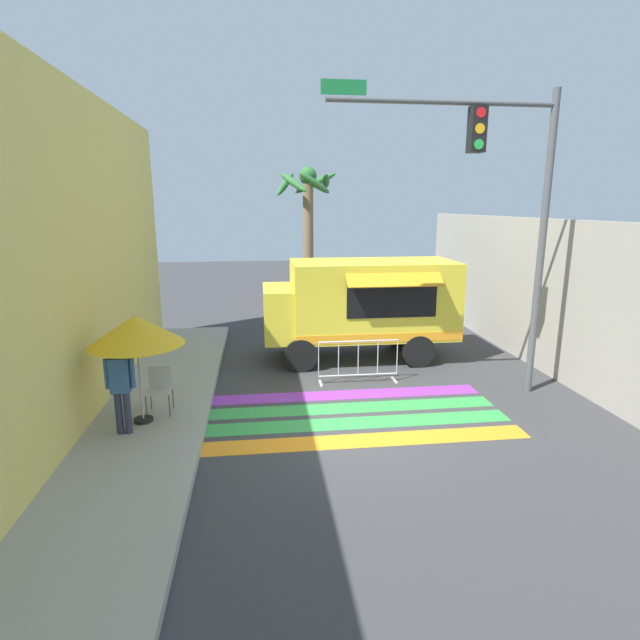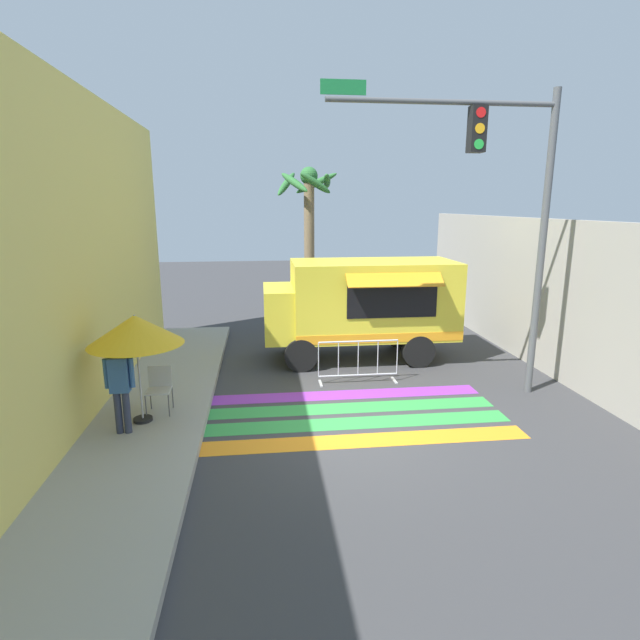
% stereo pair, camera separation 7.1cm
% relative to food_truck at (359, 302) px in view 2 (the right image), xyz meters
% --- Properties ---
extents(ground_plane, '(60.00, 60.00, 0.00)m').
position_rel_food_truck_xyz_m(ground_plane, '(-0.94, -4.46, -1.61)').
color(ground_plane, '#38383A').
extents(sidewalk_left, '(4.40, 16.00, 0.16)m').
position_rel_food_truck_xyz_m(sidewalk_left, '(-6.00, -4.46, -1.53)').
color(sidewalk_left, '#99968E').
rests_on(sidewalk_left, ground_plane).
extents(building_left_facade, '(0.25, 16.00, 6.47)m').
position_rel_food_truck_xyz_m(building_left_facade, '(-6.11, -4.46, 1.62)').
color(building_left_facade, '#E5D166').
rests_on(building_left_facade, ground_plane).
extents(concrete_wall_right, '(0.20, 16.00, 3.90)m').
position_rel_food_truck_xyz_m(concrete_wall_right, '(4.63, -1.46, 0.34)').
color(concrete_wall_right, '#A39E93').
rests_on(concrete_wall_right, ground_plane).
extents(crosswalk_painted, '(6.40, 2.84, 0.01)m').
position_rel_food_truck_xyz_m(crosswalk_painted, '(-0.94, -3.88, -1.61)').
color(crosswalk_painted, orange).
rests_on(crosswalk_painted, ground_plane).
extents(food_truck, '(5.23, 2.58, 2.74)m').
position_rel_food_truck_xyz_m(food_truck, '(0.00, 0.00, 0.00)').
color(food_truck, yellow).
rests_on(food_truck, ground_plane).
extents(traffic_signal_pole, '(4.95, 0.29, 6.60)m').
position_rel_food_truck_xyz_m(traffic_signal_pole, '(2.48, -3.03, 2.92)').
color(traffic_signal_pole, '#515456').
rests_on(traffic_signal_pole, ground_plane).
extents(patio_umbrella, '(1.75, 1.75, 2.10)m').
position_rel_food_truck_xyz_m(patio_umbrella, '(-5.00, -4.01, 0.35)').
color(patio_umbrella, black).
rests_on(patio_umbrella, sidewalk_left).
extents(folding_chair, '(0.46, 0.46, 0.92)m').
position_rel_food_truck_xyz_m(folding_chair, '(-4.74, -3.55, -0.90)').
color(folding_chair, '#4C4C51').
rests_on(folding_chair, sidewalk_left).
extents(vendor_person, '(0.53, 0.22, 1.69)m').
position_rel_food_truck_xyz_m(vendor_person, '(-5.22, -4.50, -0.49)').
color(vendor_person, '#2D3347').
rests_on(vendor_person, sidewalk_left).
extents(barricade_front, '(1.96, 0.44, 1.06)m').
position_rel_food_truck_xyz_m(barricade_front, '(-0.37, -1.97, -1.09)').
color(barricade_front, '#B7BABF').
rests_on(barricade_front, ground_plane).
extents(palm_tree, '(2.30, 2.20, 5.49)m').
position_rel_food_truck_xyz_m(palm_tree, '(-0.99, 4.18, 2.14)').
color(palm_tree, '#7A664C').
rests_on(palm_tree, ground_plane).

